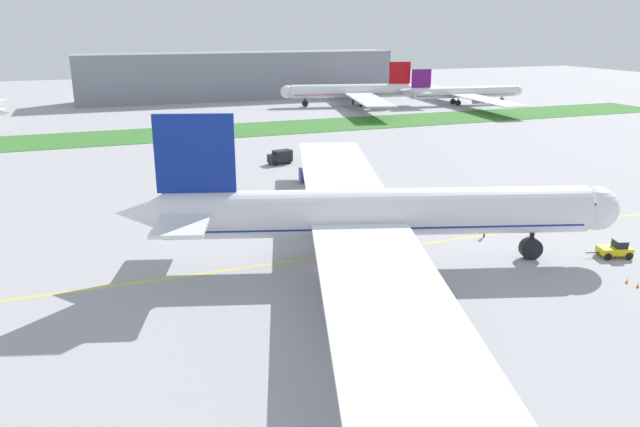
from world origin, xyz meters
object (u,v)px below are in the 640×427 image
ground_crew_wingwalker_port (484,230)px  service_truck_baggage_loader (313,174)px  traffic_cone_near_nose (627,280)px  service_truck_fuel_bowser (280,157)px  pushback_tug (615,249)px  traffic_cone_starboard_wing (638,285)px  airliner_foreground (370,214)px  parked_airliner_far_outer (462,92)px  parked_airliner_far_right (353,91)px

ground_crew_wingwalker_port → service_truck_baggage_loader: size_ratio=0.30×
traffic_cone_near_nose → service_truck_fuel_bowser: 76.84m
traffic_cone_near_nose → service_truck_fuel_bowser: service_truck_fuel_bowser is taller
service_truck_baggage_loader → service_truck_fuel_bowser: service_truck_fuel_bowser is taller
pushback_tug → traffic_cone_starboard_wing: (-5.06, -8.37, -0.72)m
service_truck_baggage_loader → service_truck_fuel_bowser: (-1.15, 17.32, 0.11)m
pushback_tug → airliner_foreground: bearing=162.9°
pushback_tug → service_truck_baggage_loader: (-22.55, 50.30, 0.43)m
service_truck_baggage_loader → parked_airliner_far_outer: bearing=44.8°
ground_crew_wingwalker_port → service_truck_baggage_loader: bearing=106.7°
pushback_tug → parked_airliner_far_outer: bearing=64.0°
ground_crew_wingwalker_port → service_truck_fuel_bowser: 56.77m
traffic_cone_near_nose → traffic_cone_starboard_wing: (0.13, -1.43, 0.00)m
ground_crew_wingwalker_port → parked_airliner_far_outer: size_ratio=0.02×
parked_airliner_far_outer → parked_airliner_far_right: bearing=164.4°
service_truck_baggage_loader → parked_airliner_far_outer: (91.40, 90.69, 3.01)m
ground_crew_wingwalker_port → traffic_cone_starboard_wing: size_ratio=2.92×
service_truck_fuel_bowser → ground_crew_wingwalker_port: bearing=-77.2°
ground_crew_wingwalker_port → parked_airliner_far_outer: parked_airliner_far_outer is taller
traffic_cone_near_nose → service_truck_fuel_bowser: (-18.52, 74.56, 1.26)m
service_truck_fuel_bowser → parked_airliner_far_right: size_ratio=0.07×
traffic_cone_starboard_wing → ground_crew_wingwalker_port: bearing=106.4°
airliner_foreground → ground_crew_wingwalker_port: airliner_foreground is taller
traffic_cone_starboard_wing → parked_airliner_far_right: (34.71, 160.27, 4.98)m
traffic_cone_near_nose → traffic_cone_starboard_wing: 1.43m
traffic_cone_starboard_wing → parked_airliner_far_outer: 166.69m
traffic_cone_near_nose → service_truck_baggage_loader: service_truck_baggage_loader is taller
airliner_foreground → parked_airliner_far_right: airliner_foreground is taller
traffic_cone_starboard_wing → service_truck_fuel_bowser: bearing=103.8°
ground_crew_wingwalker_port → parked_airliner_far_outer: (79.99, 128.73, 3.42)m
traffic_cone_near_nose → traffic_cone_starboard_wing: size_ratio=1.00×
pushback_tug → service_truck_fuel_bowser: 71.65m
ground_crew_wingwalker_port → traffic_cone_near_nose: bearing=-72.7°
traffic_cone_starboard_wing → pushback_tug: bearing=58.8°
airliner_foreground → ground_crew_wingwalker_port: size_ratio=57.57×
parked_airliner_far_right → pushback_tug: bearing=-101.0°
airliner_foreground → service_truck_fuel_bowser: (6.48, 58.31, -4.79)m
pushback_tug → traffic_cone_starboard_wing: pushback_tug is taller
airliner_foreground → traffic_cone_starboard_wing: size_ratio=167.87×
airliner_foreground → service_truck_fuel_bowser: size_ratio=17.88×
service_truck_fuel_bowser → airliner_foreground: bearing=-96.3°
ground_crew_wingwalker_port → service_truck_baggage_loader: 39.71m
airliner_foreground → traffic_cone_starboard_wing: (25.13, -17.68, -6.05)m
traffic_cone_starboard_wing → service_truck_fuel_bowser: 78.25m
traffic_cone_near_nose → parked_airliner_far_right: 162.70m
parked_airliner_far_outer → airliner_foreground: bearing=-126.9°
service_truck_baggage_loader → service_truck_fuel_bowser: size_ratio=1.05×
parked_airliner_far_right → parked_airliner_far_outer: bearing=-15.6°
pushback_tug → parked_airliner_far_outer: 156.94m
pushback_tug → traffic_cone_starboard_wing: 9.81m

